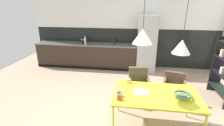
{
  "coord_description": "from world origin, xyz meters",
  "views": [
    {
      "loc": [
        0.38,
        -2.99,
        2.29
      ],
      "look_at": [
        -0.17,
        0.85,
        0.87
      ],
      "focal_mm": 26.43,
      "sensor_mm": 36.0,
      "label": 1
    }
  ],
  "objects_px": {
    "dining_table": "(156,96)",
    "bottle_spice_small": "(114,41)",
    "mug_wide_latte": "(119,93)",
    "mug_dark_espresso": "(119,97)",
    "armchair_near_window": "(174,83)",
    "refrigerator_column": "(147,43)",
    "cooking_pot": "(83,41)",
    "fruit_bowl": "(183,95)",
    "pendant_lamp_over_table_near": "(143,36)",
    "pendant_lamp_over_table_far": "(182,47)",
    "mug_tall_blue": "(128,81)",
    "open_book": "(141,92)",
    "armchair_facing_counter": "(139,81)",
    "bottle_oil_tall": "(85,41)"
  },
  "relations": [
    {
      "from": "mug_dark_espresso",
      "to": "pendant_lamp_over_table_far",
      "type": "height_order",
      "value": "pendant_lamp_over_table_far"
    },
    {
      "from": "dining_table",
      "to": "cooking_pot",
      "type": "distance_m",
      "value": 3.88
    },
    {
      "from": "armchair_near_window",
      "to": "armchair_facing_counter",
      "type": "relative_size",
      "value": 0.9
    },
    {
      "from": "dining_table",
      "to": "mug_tall_blue",
      "type": "height_order",
      "value": "mug_tall_blue"
    },
    {
      "from": "fruit_bowl",
      "to": "mug_tall_blue",
      "type": "relative_size",
      "value": 2.49
    },
    {
      "from": "bottle_spice_small",
      "to": "cooking_pot",
      "type": "bearing_deg",
      "value": 177.71
    },
    {
      "from": "armchair_near_window",
      "to": "pendant_lamp_over_table_near",
      "type": "xyz_separation_m",
      "value": [
        -0.85,
        -0.96,
        1.28
      ]
    },
    {
      "from": "fruit_bowl",
      "to": "mug_dark_espresso",
      "type": "bearing_deg",
      "value": -167.9
    },
    {
      "from": "mug_dark_espresso",
      "to": "mug_wide_latte",
      "type": "relative_size",
      "value": 1.07
    },
    {
      "from": "mug_dark_espresso",
      "to": "bottle_oil_tall",
      "type": "xyz_separation_m",
      "value": [
        -1.52,
        3.07,
        0.23
      ]
    },
    {
      "from": "mug_tall_blue",
      "to": "mug_dark_espresso",
      "type": "distance_m",
      "value": 0.67
    },
    {
      "from": "armchair_facing_counter",
      "to": "pendant_lamp_over_table_near",
      "type": "relative_size",
      "value": 0.73
    },
    {
      "from": "bottle_oil_tall",
      "to": "pendant_lamp_over_table_near",
      "type": "height_order",
      "value": "pendant_lamp_over_table_near"
    },
    {
      "from": "open_book",
      "to": "armchair_near_window",
      "type": "bearing_deg",
      "value": 49.06
    },
    {
      "from": "armchair_near_window",
      "to": "fruit_bowl",
      "type": "xyz_separation_m",
      "value": [
        -0.1,
        -1.01,
        0.28
      ]
    },
    {
      "from": "armchair_facing_counter",
      "to": "pendant_lamp_over_table_near",
      "type": "xyz_separation_m",
      "value": [
        -0.01,
        -0.97,
        1.26
      ]
    },
    {
      "from": "fruit_bowl",
      "to": "bottle_spice_small",
      "type": "xyz_separation_m",
      "value": [
        -1.6,
        3.1,
        0.21
      ]
    },
    {
      "from": "bottle_oil_tall",
      "to": "pendant_lamp_over_table_near",
      "type": "relative_size",
      "value": 0.28
    },
    {
      "from": "refrigerator_column",
      "to": "armchair_near_window",
      "type": "height_order",
      "value": "refrigerator_column"
    },
    {
      "from": "refrigerator_column",
      "to": "mug_dark_espresso",
      "type": "distance_m",
      "value": 3.35
    },
    {
      "from": "refrigerator_column",
      "to": "armchair_near_window",
      "type": "relative_size",
      "value": 2.61
    },
    {
      "from": "fruit_bowl",
      "to": "pendant_lamp_over_table_near",
      "type": "bearing_deg",
      "value": 176.07
    },
    {
      "from": "dining_table",
      "to": "bottle_spice_small",
      "type": "distance_m",
      "value": 3.27
    },
    {
      "from": "refrigerator_column",
      "to": "fruit_bowl",
      "type": "height_order",
      "value": "refrigerator_column"
    },
    {
      "from": "armchair_facing_counter",
      "to": "pendant_lamp_over_table_near",
      "type": "distance_m",
      "value": 1.59
    },
    {
      "from": "open_book",
      "to": "bottle_oil_tall",
      "type": "height_order",
      "value": "bottle_oil_tall"
    },
    {
      "from": "open_book",
      "to": "cooking_pot",
      "type": "bearing_deg",
      "value": 123.87
    },
    {
      "from": "mug_wide_latte",
      "to": "mug_dark_espresso",
      "type": "bearing_deg",
      "value": -81.28
    },
    {
      "from": "open_book",
      "to": "armchair_facing_counter",
      "type": "bearing_deg",
      "value": 91.78
    },
    {
      "from": "refrigerator_column",
      "to": "armchair_facing_counter",
      "type": "xyz_separation_m",
      "value": [
        -0.27,
        -2.04,
        -0.45
      ]
    },
    {
      "from": "mug_dark_espresso",
      "to": "fruit_bowl",
      "type": "bearing_deg",
      "value": 12.1
    },
    {
      "from": "mug_dark_espresso",
      "to": "pendant_lamp_over_table_far",
      "type": "bearing_deg",
      "value": 14.35
    },
    {
      "from": "open_book",
      "to": "pendant_lamp_over_table_near",
      "type": "height_order",
      "value": "pendant_lamp_over_table_near"
    },
    {
      "from": "armchair_near_window",
      "to": "refrigerator_column",
      "type": "bearing_deg",
      "value": -60.41
    },
    {
      "from": "mug_wide_latte",
      "to": "cooking_pot",
      "type": "relative_size",
      "value": 0.57
    },
    {
      "from": "armchair_near_window",
      "to": "pendant_lamp_over_table_near",
      "type": "relative_size",
      "value": 0.66
    },
    {
      "from": "fruit_bowl",
      "to": "bottle_oil_tall",
      "type": "bearing_deg",
      "value": 132.47
    },
    {
      "from": "armchair_near_window",
      "to": "mug_dark_espresso",
      "type": "xyz_separation_m",
      "value": [
        -1.18,
        -1.24,
        0.29
      ]
    },
    {
      "from": "dining_table",
      "to": "pendant_lamp_over_table_far",
      "type": "relative_size",
      "value": 1.23
    },
    {
      "from": "fruit_bowl",
      "to": "open_book",
      "type": "relative_size",
      "value": 1.18
    },
    {
      "from": "bottle_spice_small",
      "to": "armchair_near_window",
      "type": "bearing_deg",
      "value": -50.84
    },
    {
      "from": "mug_tall_blue",
      "to": "bottle_spice_small",
      "type": "distance_m",
      "value": 2.75
    },
    {
      "from": "open_book",
      "to": "pendant_lamp_over_table_far",
      "type": "distance_m",
      "value": 1.07
    },
    {
      "from": "mug_dark_espresso",
      "to": "cooking_pot",
      "type": "bearing_deg",
      "value": 116.5
    },
    {
      "from": "armchair_facing_counter",
      "to": "fruit_bowl",
      "type": "bearing_deg",
      "value": 117.64
    },
    {
      "from": "dining_table",
      "to": "fruit_bowl",
      "type": "height_order",
      "value": "fruit_bowl"
    },
    {
      "from": "refrigerator_column",
      "to": "cooking_pot",
      "type": "height_order",
      "value": "refrigerator_column"
    },
    {
      "from": "refrigerator_column",
      "to": "mug_wide_latte",
      "type": "height_order",
      "value": "refrigerator_column"
    },
    {
      "from": "pendant_lamp_over_table_far",
      "to": "mug_tall_blue",
      "type": "bearing_deg",
      "value": 153.25
    },
    {
      "from": "fruit_bowl",
      "to": "bottle_oil_tall",
      "type": "height_order",
      "value": "bottle_oil_tall"
    }
  ]
}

